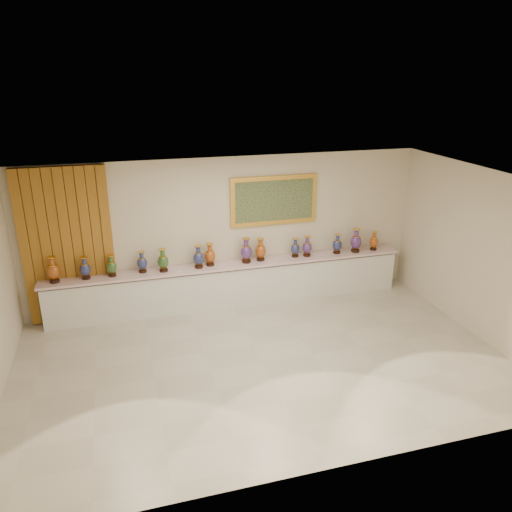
% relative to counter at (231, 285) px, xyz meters
% --- Properties ---
extents(ground, '(8.00, 8.00, 0.00)m').
position_rel_counter_xyz_m(ground, '(0.00, -2.27, -0.44)').
color(ground, beige).
rests_on(ground, ground).
extents(room, '(8.00, 8.00, 8.00)m').
position_rel_counter_xyz_m(room, '(-2.39, 0.17, 1.16)').
color(room, beige).
rests_on(room, ground).
extents(counter, '(7.28, 0.48, 0.90)m').
position_rel_counter_xyz_m(counter, '(0.00, 0.00, 0.00)').
color(counter, white).
rests_on(counter, ground).
extents(vase_0, '(0.29, 0.29, 0.50)m').
position_rel_counter_xyz_m(vase_0, '(-3.31, -0.03, 0.69)').
color(vase_0, black).
rests_on(vase_0, counter).
extents(vase_1, '(0.21, 0.21, 0.43)m').
position_rel_counter_xyz_m(vase_1, '(-2.76, -0.02, 0.66)').
color(vase_1, black).
rests_on(vase_1, counter).
extents(vase_2, '(0.20, 0.20, 0.41)m').
position_rel_counter_xyz_m(vase_2, '(-2.29, -0.02, 0.65)').
color(vase_2, black).
rests_on(vase_2, counter).
extents(vase_3, '(0.23, 0.23, 0.42)m').
position_rel_counter_xyz_m(vase_3, '(-1.73, 0.02, 0.65)').
color(vase_3, black).
rests_on(vase_3, counter).
extents(vase_4, '(0.26, 0.26, 0.46)m').
position_rel_counter_xyz_m(vase_4, '(-1.34, -0.04, 0.67)').
color(vase_4, black).
rests_on(vase_4, counter).
extents(vase_5, '(0.27, 0.27, 0.46)m').
position_rel_counter_xyz_m(vase_5, '(-0.65, -0.04, 0.67)').
color(vase_5, black).
rests_on(vase_5, counter).
extents(vase_6, '(0.22, 0.22, 0.46)m').
position_rel_counter_xyz_m(vase_6, '(-0.41, 0.02, 0.67)').
color(vase_6, black).
rests_on(vase_6, counter).
extents(vase_7, '(0.28, 0.28, 0.51)m').
position_rel_counter_xyz_m(vase_7, '(0.32, -0.02, 0.69)').
color(vase_7, black).
rests_on(vase_7, counter).
extents(vase_8, '(0.28, 0.28, 0.47)m').
position_rel_counter_xyz_m(vase_8, '(0.63, 0.01, 0.67)').
color(vase_8, black).
rests_on(vase_8, counter).
extents(vase_9, '(0.24, 0.24, 0.40)m').
position_rel_counter_xyz_m(vase_9, '(1.38, 0.02, 0.64)').
color(vase_9, black).
rests_on(vase_9, counter).
extents(vase_10, '(0.22, 0.22, 0.43)m').
position_rel_counter_xyz_m(vase_10, '(1.63, -0.01, 0.66)').
color(vase_10, black).
rests_on(vase_10, counter).
extents(vase_11, '(0.23, 0.23, 0.42)m').
position_rel_counter_xyz_m(vase_11, '(2.31, -0.03, 0.65)').
color(vase_11, black).
rests_on(vase_11, counter).
extents(vase_12, '(0.25, 0.25, 0.51)m').
position_rel_counter_xyz_m(vase_12, '(2.72, -0.05, 0.69)').
color(vase_12, black).
rests_on(vase_12, counter).
extents(vase_13, '(0.20, 0.20, 0.41)m').
position_rel_counter_xyz_m(vase_13, '(3.15, -0.05, 0.65)').
color(vase_13, black).
rests_on(vase_13, counter).
extents(label_card, '(0.10, 0.06, 0.00)m').
position_rel_counter_xyz_m(label_card, '(-1.06, -0.14, 0.47)').
color(label_card, white).
rests_on(label_card, counter).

